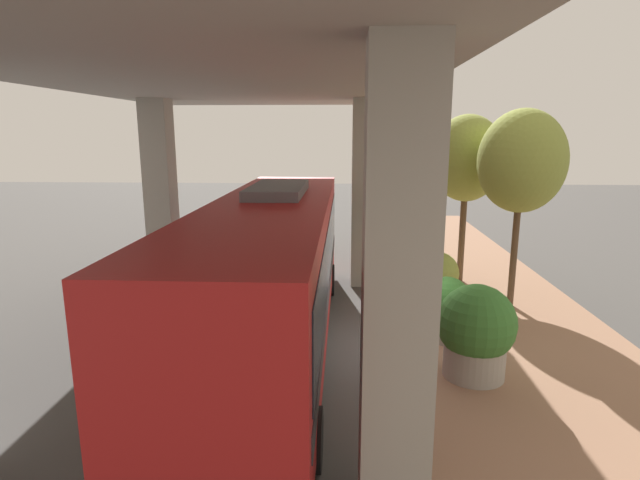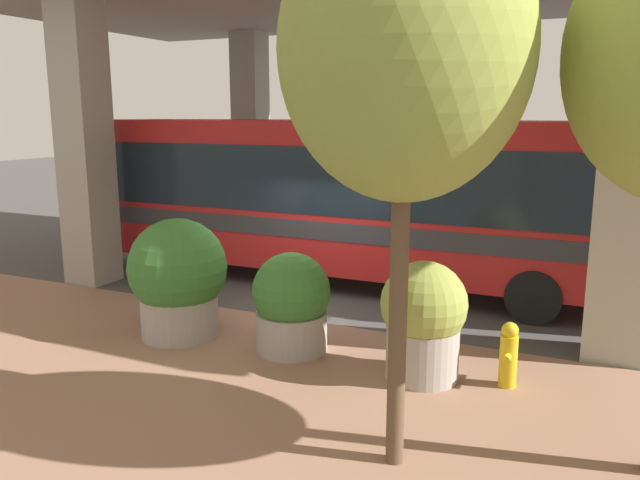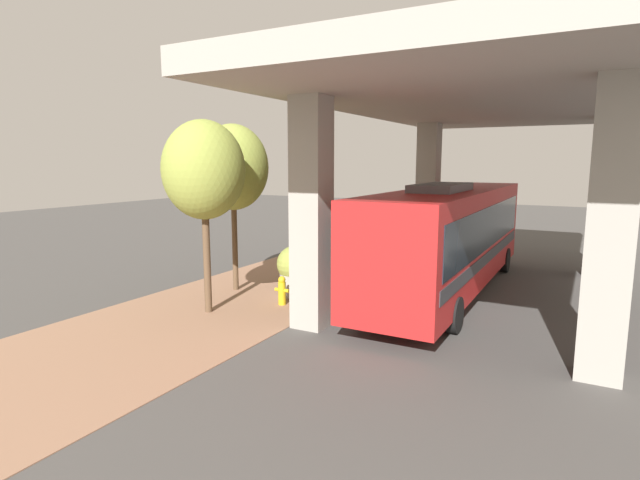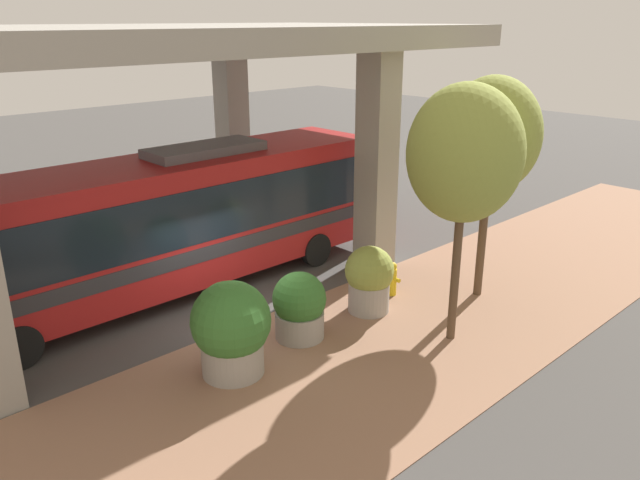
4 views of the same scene
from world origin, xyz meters
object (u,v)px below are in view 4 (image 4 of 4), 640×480
object	(u,v)px
fire_hydrant	(392,279)
bus	(168,218)
planter_middle	(299,307)
planter_front	(369,279)
street_tree_near	(465,154)
street_tree_far	(492,136)
planter_back	(231,329)

from	to	relation	value
fire_hydrant	bus	bearing A→B (deg)	44.19
planter_middle	planter_front	bearing A→B (deg)	-94.21
bus	street_tree_near	bearing A→B (deg)	-153.91
planter_front	street_tree_far	world-z (taller)	street_tree_far
fire_hydrant	street_tree_near	world-z (taller)	street_tree_near
bus	street_tree_far	distance (m)	8.50
fire_hydrant	street_tree_far	distance (m)	4.45
fire_hydrant	street_tree_near	distance (m)	4.67
planter_front	planter_back	bearing A→B (deg)	90.63
planter_middle	planter_back	world-z (taller)	planter_back
planter_middle	planter_back	bearing A→B (deg)	95.81
bus	street_tree_near	distance (m)	7.83
planter_front	planter_middle	distance (m)	2.20
fire_hydrant	planter_middle	size ratio (longest dim) A/B	0.59
fire_hydrant	street_tree_far	size ratio (longest dim) A/B	0.16
planter_front	planter_back	size ratio (longest dim) A/B	0.85
planter_middle	street_tree_far	bearing A→B (deg)	-106.35
bus	planter_front	xyz separation A→B (m)	(-4.46, -2.96, -1.19)
planter_middle	planter_back	distance (m)	2.06
planter_front	planter_middle	xyz separation A→B (m)	(0.16, 2.19, -0.10)
planter_middle	fire_hydrant	bearing A→B (deg)	-88.94
planter_middle	planter_back	size ratio (longest dim) A/B	0.79
street_tree_far	planter_back	bearing A→B (deg)	79.79
planter_back	planter_front	bearing A→B (deg)	-89.37
planter_front	fire_hydrant	bearing A→B (deg)	-79.12
street_tree_near	street_tree_far	bearing A→B (deg)	-69.49
planter_front	street_tree_far	bearing A→B (deg)	-114.73
fire_hydrant	planter_middle	bearing A→B (deg)	91.06
planter_back	street_tree_near	xyz separation A→B (m)	(-2.23, -4.57, 3.30)
bus	street_tree_near	world-z (taller)	street_tree_near
planter_front	planter_back	world-z (taller)	planter_back
planter_back	street_tree_far	size ratio (longest dim) A/B	0.36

